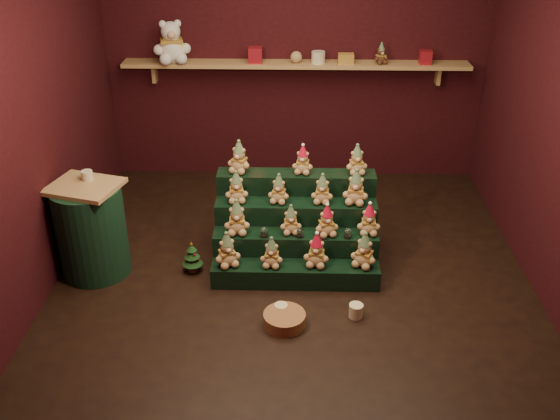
{
  "coord_description": "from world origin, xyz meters",
  "views": [
    {
      "loc": [
        0.0,
        -4.54,
        3.04
      ],
      "look_at": [
        -0.12,
        0.25,
        0.45
      ],
      "focal_mm": 40.0,
      "sensor_mm": 36.0,
      "label": 1
    }
  ],
  "objects_px": {
    "wicker_basket": "(284,319)",
    "brown_bear": "(381,54)",
    "snow_globe_b": "(300,233)",
    "mug_left": "(281,310)",
    "riser_tier_front": "(295,275)",
    "white_bear": "(171,36)",
    "side_table": "(91,230)",
    "mini_christmas_tree": "(192,257)",
    "mug_right": "(356,311)",
    "snow_globe_c": "(348,233)",
    "snow_globe_a": "(264,232)"
  },
  "relations": [
    {
      "from": "riser_tier_front",
      "to": "mini_christmas_tree",
      "type": "relative_size",
      "value": 4.66
    },
    {
      "from": "brown_bear",
      "to": "wicker_basket",
      "type": "bearing_deg",
      "value": -130.88
    },
    {
      "from": "mini_christmas_tree",
      "to": "white_bear",
      "type": "distance_m",
      "value": 2.41
    },
    {
      "from": "riser_tier_front",
      "to": "white_bear",
      "type": "height_order",
      "value": "white_bear"
    },
    {
      "from": "snow_globe_c",
      "to": "brown_bear",
      "type": "bearing_deg",
      "value": 77.54
    },
    {
      "from": "snow_globe_c",
      "to": "snow_globe_b",
      "type": "bearing_deg",
      "value": 180.0
    },
    {
      "from": "mini_christmas_tree",
      "to": "wicker_basket",
      "type": "height_order",
      "value": "mini_christmas_tree"
    },
    {
      "from": "brown_bear",
      "to": "snow_globe_a",
      "type": "bearing_deg",
      "value": -141.73
    },
    {
      "from": "brown_bear",
      "to": "mini_christmas_tree",
      "type": "bearing_deg",
      "value": -153.73
    },
    {
      "from": "snow_globe_c",
      "to": "mini_christmas_tree",
      "type": "height_order",
      "value": "snow_globe_c"
    },
    {
      "from": "riser_tier_front",
      "to": "mug_left",
      "type": "bearing_deg",
      "value": -103.85
    },
    {
      "from": "wicker_basket",
      "to": "white_bear",
      "type": "height_order",
      "value": "white_bear"
    },
    {
      "from": "snow_globe_a",
      "to": "snow_globe_b",
      "type": "xyz_separation_m",
      "value": [
        0.3,
        0.0,
        -0.01
      ]
    },
    {
      "from": "mini_christmas_tree",
      "to": "mug_right",
      "type": "height_order",
      "value": "mini_christmas_tree"
    },
    {
      "from": "snow_globe_a",
      "to": "wicker_basket",
      "type": "distance_m",
      "value": 0.81
    },
    {
      "from": "side_table",
      "to": "wicker_basket",
      "type": "distance_m",
      "value": 1.82
    },
    {
      "from": "snow_globe_b",
      "to": "side_table",
      "type": "height_order",
      "value": "side_table"
    },
    {
      "from": "snow_globe_a",
      "to": "snow_globe_b",
      "type": "bearing_deg",
      "value": 0.0
    },
    {
      "from": "snow_globe_b",
      "to": "snow_globe_c",
      "type": "bearing_deg",
      "value": -0.0
    },
    {
      "from": "snow_globe_c",
      "to": "brown_bear",
      "type": "height_order",
      "value": "brown_bear"
    },
    {
      "from": "snow_globe_b",
      "to": "snow_globe_c",
      "type": "distance_m",
      "value": 0.4
    },
    {
      "from": "side_table",
      "to": "white_bear",
      "type": "height_order",
      "value": "white_bear"
    },
    {
      "from": "snow_globe_c",
      "to": "mug_right",
      "type": "relative_size",
      "value": 0.8
    },
    {
      "from": "brown_bear",
      "to": "snow_globe_c",
      "type": "bearing_deg",
      "value": -123.62
    },
    {
      "from": "riser_tier_front",
      "to": "white_bear",
      "type": "relative_size",
      "value": 2.6
    },
    {
      "from": "mug_left",
      "to": "brown_bear",
      "type": "relative_size",
      "value": 0.5
    },
    {
      "from": "side_table",
      "to": "mug_right",
      "type": "distance_m",
      "value": 2.29
    },
    {
      "from": "mug_right",
      "to": "brown_bear",
      "type": "height_order",
      "value": "brown_bear"
    },
    {
      "from": "wicker_basket",
      "to": "mug_right",
      "type": "bearing_deg",
      "value": 11.68
    },
    {
      "from": "mini_christmas_tree",
      "to": "brown_bear",
      "type": "bearing_deg",
      "value": 47.42
    },
    {
      "from": "mug_left",
      "to": "snow_globe_a",
      "type": "bearing_deg",
      "value": 104.77
    },
    {
      "from": "snow_globe_c",
      "to": "mug_right",
      "type": "height_order",
      "value": "snow_globe_c"
    },
    {
      "from": "mug_right",
      "to": "mug_left",
      "type": "bearing_deg",
      "value": -179.6
    },
    {
      "from": "side_table",
      "to": "mini_christmas_tree",
      "type": "height_order",
      "value": "side_table"
    },
    {
      "from": "snow_globe_a",
      "to": "white_bear",
      "type": "distance_m",
      "value": 2.46
    },
    {
      "from": "snow_globe_b",
      "to": "wicker_basket",
      "type": "bearing_deg",
      "value": -99.09
    },
    {
      "from": "riser_tier_front",
      "to": "side_table",
      "type": "xyz_separation_m",
      "value": [
        -1.72,
        0.15,
        0.32
      ]
    },
    {
      "from": "mug_left",
      "to": "brown_bear",
      "type": "distance_m",
      "value": 3.0
    },
    {
      "from": "riser_tier_front",
      "to": "side_table",
      "type": "relative_size",
      "value": 1.68
    },
    {
      "from": "mug_left",
      "to": "mug_right",
      "type": "distance_m",
      "value": 0.58
    },
    {
      "from": "riser_tier_front",
      "to": "mini_christmas_tree",
      "type": "height_order",
      "value": "mini_christmas_tree"
    },
    {
      "from": "mini_christmas_tree",
      "to": "white_bear",
      "type": "relative_size",
      "value": 0.56
    },
    {
      "from": "side_table",
      "to": "mini_christmas_tree",
      "type": "bearing_deg",
      "value": 16.51
    },
    {
      "from": "snow_globe_b",
      "to": "brown_bear",
      "type": "bearing_deg",
      "value": 66.6
    },
    {
      "from": "snow_globe_a",
      "to": "side_table",
      "type": "relative_size",
      "value": 0.11
    },
    {
      "from": "wicker_basket",
      "to": "brown_bear",
      "type": "bearing_deg",
      "value": 70.28
    },
    {
      "from": "snow_globe_a",
      "to": "white_bear",
      "type": "height_order",
      "value": "white_bear"
    },
    {
      "from": "snow_globe_a",
      "to": "mug_right",
      "type": "bearing_deg",
      "value": -38.78
    },
    {
      "from": "snow_globe_c",
      "to": "mini_christmas_tree",
      "type": "relative_size",
      "value": 0.3
    },
    {
      "from": "mini_christmas_tree",
      "to": "mug_right",
      "type": "xyz_separation_m",
      "value": [
        1.36,
        -0.59,
        -0.09
      ]
    }
  ]
}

